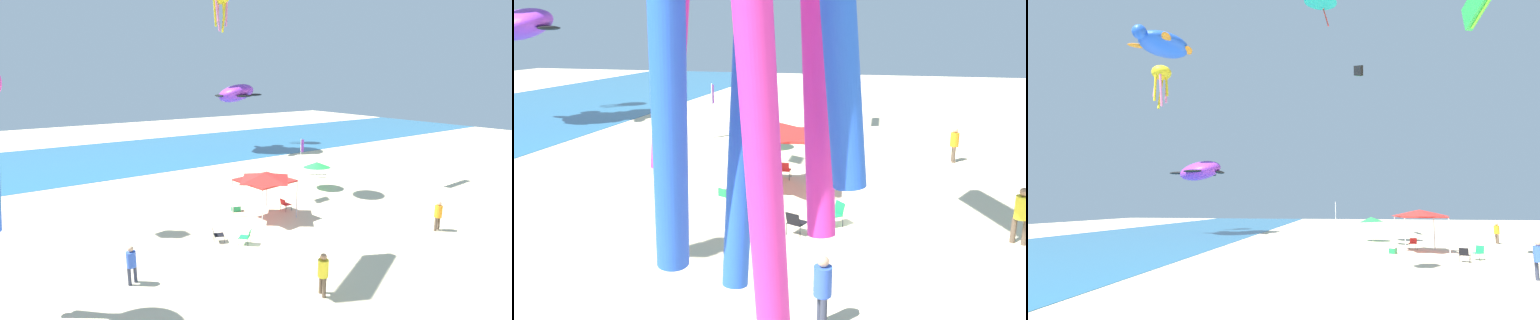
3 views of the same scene
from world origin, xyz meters
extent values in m
cube|color=beige|center=(0.00, 0.00, -0.05)|extent=(120.00, 120.00, 0.10)
cube|color=#28668E|center=(0.00, 28.21, 0.01)|extent=(120.00, 20.04, 0.02)
cylinder|color=#B7B7BC|center=(1.54, 2.17, 1.18)|extent=(0.07, 0.07, 2.35)
cylinder|color=#B7B7BC|center=(4.38, 2.46, 1.18)|extent=(0.07, 0.07, 2.35)
cylinder|color=#B7B7BC|center=(1.25, 4.94, 1.18)|extent=(0.07, 0.07, 2.35)
cylinder|color=#B7B7BC|center=(4.09, 5.23, 1.18)|extent=(0.07, 0.07, 2.35)
cube|color=red|center=(2.82, 3.70, 2.40)|extent=(3.20, 3.14, 0.10)
pyramid|color=red|center=(2.82, 3.70, 2.67)|extent=(3.14, 3.08, 0.43)
cylinder|color=silver|center=(9.94, 6.47, 1.05)|extent=(0.08, 0.15, 2.10)
cone|color=green|center=(9.95, 6.52, 1.91)|extent=(2.15, 2.16, 0.56)
cylinder|color=black|center=(5.03, 3.70, 0.20)|extent=(0.02, 0.02, 0.40)
cylinder|color=black|center=(5.00, 4.22, 0.20)|extent=(0.02, 0.02, 0.40)
cylinder|color=black|center=(4.51, 3.67, 0.20)|extent=(0.02, 0.02, 0.40)
cylinder|color=black|center=(4.48, 4.19, 0.20)|extent=(0.02, 0.02, 0.40)
cube|color=red|center=(4.75, 3.94, 0.40)|extent=(0.55, 0.55, 0.03)
cube|color=red|center=(4.47, 3.92, 0.61)|extent=(0.16, 0.50, 0.41)
cylinder|color=black|center=(-0.35, 1.52, 0.20)|extent=(0.02, 0.02, 0.40)
cylinder|color=black|center=(-0.74, 1.17, 0.20)|extent=(0.02, 0.02, 0.40)
cylinder|color=black|center=(0.00, 1.13, 0.20)|extent=(0.02, 0.02, 0.40)
cylinder|color=black|center=(-0.39, 0.78, 0.20)|extent=(0.02, 0.02, 0.40)
cube|color=#198C4C|center=(-0.37, 1.15, 0.40)|extent=(0.73, 0.73, 0.03)
cube|color=#198C4C|center=(-0.18, 0.93, 0.61)|extent=(0.45, 0.43, 0.41)
cylinder|color=black|center=(-1.18, 1.81, 0.20)|extent=(0.02, 0.02, 0.40)
cylinder|color=black|center=(-0.99, 2.29, 0.20)|extent=(0.02, 0.02, 0.40)
cylinder|color=black|center=(-1.67, 1.99, 0.20)|extent=(0.02, 0.02, 0.40)
cylinder|color=black|center=(-1.48, 2.48, 0.20)|extent=(0.02, 0.02, 0.40)
cube|color=black|center=(-1.33, 2.14, 0.40)|extent=(0.67, 0.67, 0.03)
cube|color=black|center=(-1.60, 2.25, 0.61)|extent=(0.30, 0.51, 0.41)
cube|color=#1E8C4C|center=(1.92, 5.67, 0.18)|extent=(0.71, 0.59, 0.36)
cube|color=white|center=(1.92, 5.67, 0.38)|extent=(0.73, 0.61, 0.04)
cylinder|color=silver|center=(11.03, 9.65, 1.74)|extent=(0.06, 0.06, 3.48)
cube|color=purple|center=(11.21, 9.65, 2.83)|extent=(0.30, 0.02, 1.10)
cylinder|color=brown|center=(9.55, -3.64, 0.40)|extent=(0.16, 0.16, 0.80)
cylinder|color=brown|center=(9.87, -3.63, 0.40)|extent=(0.16, 0.16, 0.80)
cylinder|color=orange|center=(9.71, -3.64, 1.14)|extent=(0.42, 0.42, 0.69)
sphere|color=tan|center=(9.71, -3.64, 1.62)|extent=(0.26, 0.26, 0.26)
cylinder|color=#33384C|center=(-6.54, 0.54, 0.39)|extent=(0.15, 0.15, 0.78)
cylinder|color=#33384C|center=(-6.25, 0.65, 0.39)|extent=(0.15, 0.15, 0.78)
cylinder|color=blue|center=(-6.40, 0.59, 1.13)|extent=(0.41, 0.41, 0.68)
sphere|color=tan|center=(-6.40, 0.59, 1.60)|extent=(0.26, 0.26, 0.26)
cylinder|color=brown|center=(-0.45, -4.79, 0.41)|extent=(0.16, 0.16, 0.83)
cylinder|color=brown|center=(-0.34, -4.49, 0.41)|extent=(0.16, 0.16, 0.83)
cylinder|color=yellow|center=(-0.40, -4.64, 1.19)|extent=(0.43, 0.43, 0.72)
sphere|color=#A87A56|center=(-0.40, -4.64, 1.68)|extent=(0.27, 0.27, 0.27)
cylinder|color=yellow|center=(14.72, 28.81, 16.79)|extent=(0.26, 0.50, 2.38)
cylinder|color=pink|center=(15.34, 29.17, 16.46)|extent=(0.52, 0.42, 3.05)
cylinder|color=yellow|center=(15.35, 29.90, 16.13)|extent=(0.58, 0.45, 3.70)
cylinder|color=pink|center=(14.72, 30.26, 16.79)|extent=(0.26, 0.50, 2.38)
cylinder|color=yellow|center=(14.09, 29.90, 16.46)|extent=(0.52, 0.42, 3.05)
cylinder|color=pink|center=(14.09, 29.18, 16.13)|extent=(0.58, 0.45, 3.70)
ellipsoid|color=purple|center=(13.36, 23.92, 6.79)|extent=(6.94, 6.88, 2.89)
sphere|color=purple|center=(15.54, 25.91, 6.94)|extent=(1.33, 1.33, 1.33)
ellipsoid|color=black|center=(13.16, 26.33, 6.57)|extent=(1.09, 2.15, 0.29)
ellipsoid|color=black|center=(15.74, 23.50, 6.57)|extent=(2.09, 0.90, 0.29)
ellipsoid|color=black|center=(11.06, 23.82, 6.57)|extent=(1.09, 2.15, 0.29)
ellipsoid|color=black|center=(13.05, 21.64, 6.57)|extent=(2.09, 0.90, 0.29)
camera|label=1|loc=(-10.38, -14.31, 8.58)|focal=26.37mm
camera|label=2|loc=(-16.37, -0.74, 6.43)|focal=35.43mm
camera|label=3|loc=(-24.30, 8.69, 3.24)|focal=26.27mm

